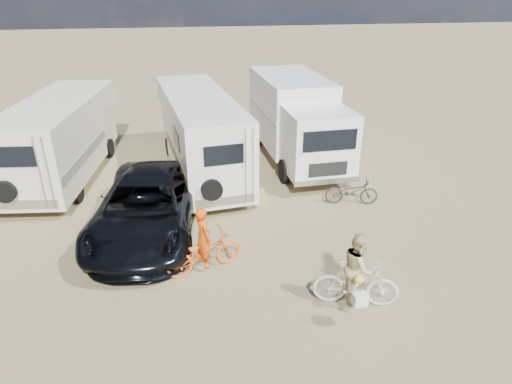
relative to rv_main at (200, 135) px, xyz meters
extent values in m
plane|color=#8E7B54|center=(0.26, -6.53, -1.47)|extent=(140.00, 140.00, 0.00)
imported|color=black|center=(-1.80, -4.12, -0.66)|extent=(3.48, 6.16, 1.62)
imported|color=#DC551D|center=(-0.39, -6.32, -0.96)|extent=(2.07, 1.28, 1.03)
imported|color=beige|center=(2.77, -8.23, -0.91)|extent=(1.95, 1.09, 1.13)
imported|color=#DB4909|center=(-0.39, -6.32, -0.70)|extent=(0.53, 0.65, 1.55)
imported|color=tan|center=(2.77, -8.23, -0.66)|extent=(0.83, 0.94, 1.62)
imported|color=#262825|center=(4.56, -3.50, -1.03)|extent=(1.78, 0.95, 0.89)
cube|color=#226489|center=(-1.91, -3.12, -1.26)|extent=(0.57, 0.44, 0.42)
cube|color=#94864A|center=(1.63, -2.79, -1.29)|extent=(0.48, 0.48, 0.36)
camera|label=1|loc=(-0.81, -15.55, 5.00)|focal=30.97mm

